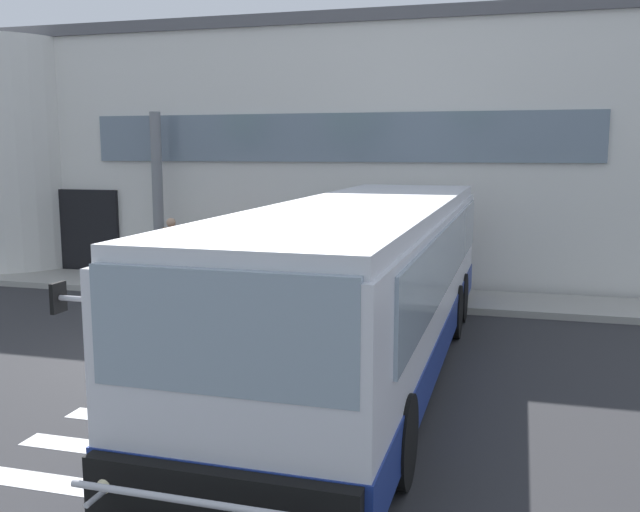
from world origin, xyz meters
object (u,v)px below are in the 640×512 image
passenger_at_curb_edge (247,248)px  passenger_by_doorway (206,250)px  entry_support_column (158,196)px  passenger_near_column (172,248)px  bus_main_foreground (365,288)px  safety_bollard_yellow (291,287)px

passenger_at_curb_edge → passenger_by_doorway: bearing=-140.8°
entry_support_column → passenger_at_curb_edge: 2.94m
passenger_near_column → passenger_by_doorway: 1.05m
bus_main_foreground → passenger_near_column: bus_main_foreground is taller
bus_main_foreground → passenger_by_doorway: (-4.93, 4.79, -0.26)m
bus_main_foreground → passenger_at_curb_edge: (-4.12, 5.45, -0.26)m
entry_support_column → passenger_at_curb_edge: bearing=-8.9°
passenger_near_column → passenger_at_curb_edge: bearing=13.3°
entry_support_column → passenger_by_doorway: entry_support_column is taller
entry_support_column → safety_bollard_yellow: entry_support_column is taller
bus_main_foreground → passenger_at_curb_edge: bearing=127.1°
entry_support_column → passenger_at_curb_edge: entry_support_column is taller
passenger_near_column → safety_bollard_yellow: bearing=-15.5°
passenger_by_doorway → safety_bollard_yellow: passenger_by_doorway is taller
bus_main_foreground → safety_bollard_yellow: (-2.53, 4.06, -0.88)m
entry_support_column → passenger_near_column: (0.80, -0.85, -1.23)m
passenger_at_curb_edge → safety_bollard_yellow: passenger_at_curb_edge is taller
entry_support_column → bus_main_foreground: (6.75, -5.86, -0.97)m
entry_support_column → bus_main_foreground: size_ratio=0.37×
entry_support_column → passenger_near_column: entry_support_column is taller
bus_main_foreground → passenger_near_column: (-5.95, 5.01, -0.26)m
passenger_by_doorway → passenger_at_curb_edge: bearing=39.2°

